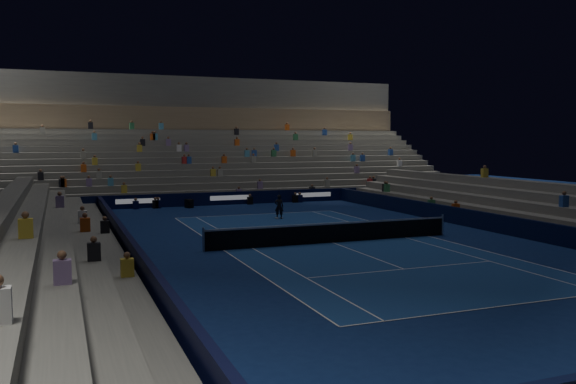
# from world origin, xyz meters

# --- Properties ---
(ground) EXTENTS (90.00, 90.00, 0.00)m
(ground) POSITION_xyz_m (0.00, 0.00, 0.00)
(ground) COLOR #0D1F51
(ground) RESTS_ON ground
(court_surface) EXTENTS (10.97, 23.77, 0.01)m
(court_surface) POSITION_xyz_m (0.00, 0.00, 0.01)
(court_surface) COLOR navy
(court_surface) RESTS_ON ground
(sponsor_barrier_far) EXTENTS (44.00, 0.25, 1.00)m
(sponsor_barrier_far) POSITION_xyz_m (0.00, 18.50, 0.50)
(sponsor_barrier_far) COLOR black
(sponsor_barrier_far) RESTS_ON ground
(sponsor_barrier_east) EXTENTS (0.25, 37.00, 1.00)m
(sponsor_barrier_east) POSITION_xyz_m (9.70, 0.00, 0.50)
(sponsor_barrier_east) COLOR black
(sponsor_barrier_east) RESTS_ON ground
(sponsor_barrier_west) EXTENTS (0.25, 37.00, 1.00)m
(sponsor_barrier_west) POSITION_xyz_m (-9.70, 0.00, 0.50)
(sponsor_barrier_west) COLOR black
(sponsor_barrier_west) RESTS_ON ground
(grandstand_main) EXTENTS (44.00, 15.20, 11.20)m
(grandstand_main) POSITION_xyz_m (0.00, 27.90, 3.38)
(grandstand_main) COLOR #63635F
(grandstand_main) RESTS_ON ground
(grandstand_east) EXTENTS (5.00, 37.00, 2.50)m
(grandstand_east) POSITION_xyz_m (13.17, 0.00, 0.92)
(grandstand_east) COLOR slate
(grandstand_east) RESTS_ON ground
(grandstand_west) EXTENTS (5.00, 37.00, 2.50)m
(grandstand_west) POSITION_xyz_m (-13.17, 0.00, 0.92)
(grandstand_west) COLOR #60605B
(grandstand_west) RESTS_ON ground
(tennis_net) EXTENTS (12.90, 0.10, 1.10)m
(tennis_net) POSITION_xyz_m (0.00, 0.00, 0.50)
(tennis_net) COLOR #B2B2B7
(tennis_net) RESTS_ON ground
(tennis_player) EXTENTS (0.67, 0.57, 1.56)m
(tennis_player) POSITION_xyz_m (0.65, 9.23, 0.78)
(tennis_player) COLOR black
(tennis_player) RESTS_ON ground
(broadcast_camera) EXTENTS (0.62, 1.00, 0.64)m
(broadcast_camera) POSITION_xyz_m (-3.42, 17.42, 0.33)
(broadcast_camera) COLOR black
(broadcast_camera) RESTS_ON ground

